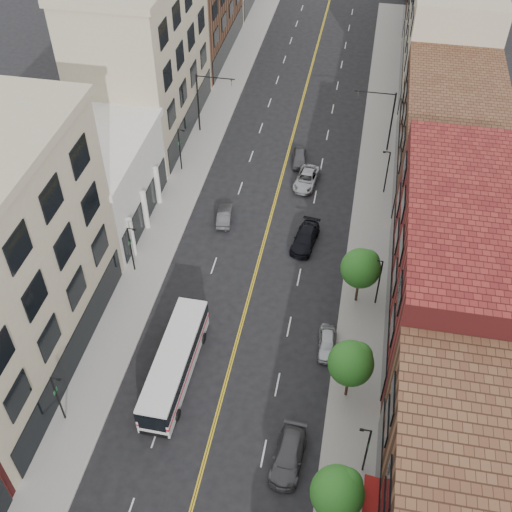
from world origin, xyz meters
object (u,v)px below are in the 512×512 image
Objects in this scene: car_parked_far at (327,343)px; car_lane_behind at (225,215)px; car_lane_a at (305,238)px; car_lane_c at (300,158)px; car_parked_mid at (288,456)px; city_bus at (175,362)px; car_lane_b at (306,179)px.

car_lane_behind is at bearing 125.06° from car_parked_far.
car_lane_c is (-2.42, 13.29, -0.07)m from car_lane_a.
car_lane_a is at bearing 101.18° from car_parked_far.
car_lane_behind is at bearing 174.40° from car_lane_a.
car_parked_mid is 36.38m from car_lane_c.
car_lane_b is (6.76, 26.71, -1.01)m from city_bus.
car_lane_a is (8.38, -2.01, 0.08)m from car_lane_behind.
car_parked_mid is at bearing -78.48° from car_lane_b.
city_bus is 27.57m from car_lane_b.
city_bus reaches higher than car_lane_a.
car_lane_behind is 8.62m from car_lane_a.
car_lane_a is at bearing 159.17° from car_lane_behind.
car_parked_mid is 10.70m from car_parked_far.
car_lane_a is (-1.88, 22.83, -0.00)m from car_parked_mid.
city_bus is at bearing 153.72° from car_parked_mid.
city_bus reaches higher than car_lane_c.
car_parked_far is at bearing 122.40° from car_lane_behind.
car_lane_a is 9.56m from car_lane_b.
car_parked_mid is 26.88m from car_lane_behind.
car_lane_a reaches higher than car_parked_far.
car_lane_c reaches higher than car_parked_far.
car_lane_behind is (-11.85, 14.27, -0.00)m from car_parked_far.
car_lane_b is 4.01m from car_lane_c.
car_parked_mid is 1.31× the size of car_parked_far.
car_lane_behind is (-0.48, 19.22, -1.05)m from city_bus.
car_parked_far is 0.99× the size of car_lane_c.
car_parked_mid is 22.91m from car_lane_a.
car_parked_far is 12.74m from car_lane_a.
car_lane_behind is 10.41m from car_lane_b.
city_bus is 2.28× the size of car_parked_mid.
car_lane_c reaches higher than car_lane_behind.
car_parked_mid is at bearing -77.39° from car_lane_a.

